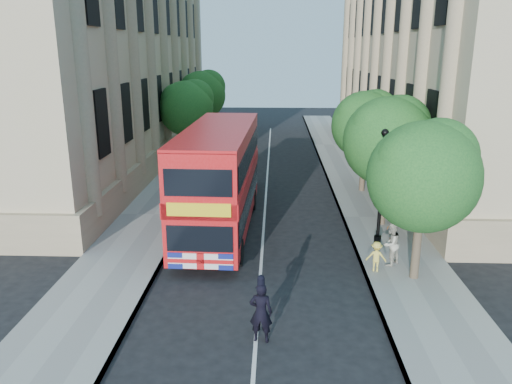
# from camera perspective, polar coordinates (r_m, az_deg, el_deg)

# --- Properties ---
(ground) EXTENTS (120.00, 120.00, 0.00)m
(ground) POSITION_cam_1_polar(r_m,az_deg,el_deg) (16.68, 0.15, -14.24)
(ground) COLOR black
(ground) RESTS_ON ground
(pavement_right) EXTENTS (3.50, 80.00, 0.12)m
(pavement_right) POSITION_cam_1_polar(r_m,az_deg,el_deg) (26.31, 13.60, -2.91)
(pavement_right) COLOR gray
(pavement_right) RESTS_ON ground
(pavement_left) EXTENTS (3.50, 80.00, 0.12)m
(pavement_left) POSITION_cam_1_polar(r_m,az_deg,el_deg) (26.54, -11.56, -2.62)
(pavement_left) COLOR gray
(pavement_left) RESTS_ON ground
(building_right) EXTENTS (12.00, 38.00, 18.00)m
(building_right) POSITION_cam_1_polar(r_m,az_deg,el_deg) (40.63, 22.19, 15.77)
(building_right) COLOR tan
(building_right) RESTS_ON ground
(building_left) EXTENTS (12.00, 38.00, 18.00)m
(building_left) POSITION_cam_1_polar(r_m,az_deg,el_deg) (40.98, -18.99, 16.07)
(building_left) COLOR tan
(building_left) RESTS_ON ground
(tree_right_near) EXTENTS (4.00, 4.00, 6.08)m
(tree_right_near) POSITION_cam_1_polar(r_m,az_deg,el_deg) (18.69, 18.73, 2.32)
(tree_right_near) COLOR #473828
(tree_right_near) RESTS_ON ground
(tree_right_mid) EXTENTS (4.20, 4.20, 6.37)m
(tree_right_mid) POSITION_cam_1_polar(r_m,az_deg,el_deg) (24.35, 14.92, 6.14)
(tree_right_mid) COLOR #473828
(tree_right_mid) RESTS_ON ground
(tree_right_far) EXTENTS (4.00, 4.00, 6.15)m
(tree_right_far) POSITION_cam_1_polar(r_m,az_deg,el_deg) (30.18, 12.49, 7.89)
(tree_right_far) COLOR #473828
(tree_right_far) RESTS_ON ground
(tree_left_far) EXTENTS (4.00, 4.00, 6.30)m
(tree_left_far) POSITION_cam_1_polar(r_m,az_deg,el_deg) (37.21, -7.92, 9.80)
(tree_left_far) COLOR #473828
(tree_left_far) RESTS_ON ground
(tree_left_back) EXTENTS (4.20, 4.20, 6.65)m
(tree_left_back) POSITION_cam_1_polar(r_m,az_deg,el_deg) (45.05, -6.16, 11.27)
(tree_left_back) COLOR #473828
(tree_left_back) RESTS_ON ground
(lamp_post) EXTENTS (0.32, 0.32, 5.16)m
(lamp_post) POSITION_cam_1_polar(r_m,az_deg,el_deg) (21.70, 14.06, -0.22)
(lamp_post) COLOR black
(lamp_post) RESTS_ON pavement_right
(double_decker_bus) EXTENTS (3.15, 10.71, 4.91)m
(double_decker_bus) POSITION_cam_1_polar(r_m,az_deg,el_deg) (23.11, -4.20, 1.74)
(double_decker_bus) COLOR red
(double_decker_bus) RESTS_ON ground
(box_van) EXTENTS (2.12, 5.08, 2.90)m
(box_van) POSITION_cam_1_polar(r_m,az_deg,el_deg) (30.19, -2.24, 2.66)
(box_van) COLOR black
(box_van) RESTS_ON ground
(police_constable) EXTENTS (0.73, 0.52, 1.89)m
(police_constable) POSITION_cam_1_polar(r_m,az_deg,el_deg) (15.10, 0.56, -13.61)
(police_constable) COLOR black
(police_constable) RESTS_ON ground
(woman_pedestrian) EXTENTS (1.08, 1.08, 1.76)m
(woman_pedestrian) POSITION_cam_1_polar(r_m,az_deg,el_deg) (20.48, 15.15, -5.75)
(woman_pedestrian) COLOR beige
(woman_pedestrian) RESTS_ON pavement_right
(child_a) EXTENTS (0.67, 0.34, 1.11)m
(child_a) POSITION_cam_1_polar(r_m,az_deg,el_deg) (23.22, 15.50, -4.02)
(child_a) COLOR orange
(child_a) RESTS_ON pavement_right
(child_b) EXTENTS (0.84, 0.58, 1.20)m
(child_b) POSITION_cam_1_polar(r_m,az_deg,el_deg) (19.89, 13.58, -7.17)
(child_b) COLOR #E5CF4E
(child_b) RESTS_ON pavement_right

